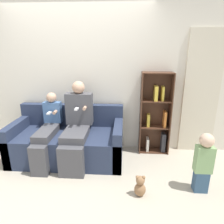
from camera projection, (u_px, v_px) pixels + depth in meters
ground_plane at (69, 176)px, 2.95m from camera, size 14.00×14.00×0.00m
back_wall at (80, 80)px, 3.52m from camera, size 10.00×0.06×2.55m
curtain_panel at (201, 94)px, 3.41m from camera, size 0.60×0.04×2.11m
couch at (69, 142)px, 3.37m from camera, size 1.82×0.88×0.86m
adult_seated at (77, 123)px, 3.17m from camera, size 0.43×0.84×1.30m
child_seated at (47, 130)px, 3.18m from camera, size 0.29×0.86×1.10m
toddler_standing at (204, 161)px, 2.52m from camera, size 0.22×0.18×0.82m
bookshelf at (156, 116)px, 3.49m from camera, size 0.52×0.25×1.43m
teddy_bear at (140, 186)px, 2.52m from camera, size 0.15×0.12×0.29m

